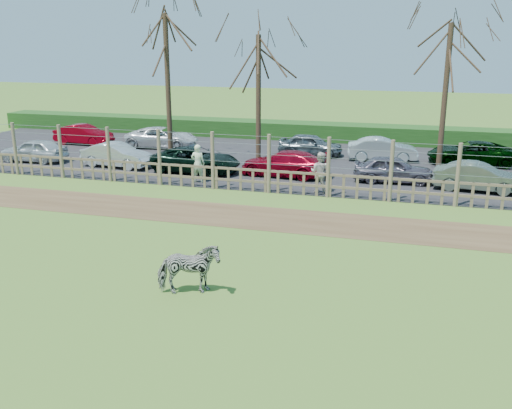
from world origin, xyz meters
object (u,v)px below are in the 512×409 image
(car_2, at_px, (196,160))
(car_11, at_px, (382,149))
(tree_left, at_px, (167,53))
(car_7, at_px, (84,135))
(zebra, at_px, (189,269))
(car_1, at_px, (117,155))
(tree_right, at_px, (448,62))
(car_8, at_px, (162,137))
(visitor_a, at_px, (198,163))
(car_5, at_px, (478,177))
(car_10, at_px, (311,145))
(car_12, at_px, (471,153))
(tree_mid, at_px, (258,68))
(car_3, at_px, (284,163))
(car_0, at_px, (34,150))
(car_4, at_px, (393,169))
(visitor_b, at_px, (320,172))

(car_2, height_order, car_11, same)
(tree_left, distance_m, car_7, 9.50)
(zebra, relative_size, car_1, 0.44)
(tree_right, bearing_deg, car_8, 171.83)
(tree_right, relative_size, car_7, 2.02)
(visitor_a, xyz_separation_m, car_7, (-10.32, 7.12, -0.26))
(car_5, bearing_deg, car_8, 78.43)
(car_7, distance_m, car_10, 14.06)
(visitor_a, distance_m, car_12, 14.20)
(tree_mid, height_order, car_5, tree_mid)
(zebra, distance_m, car_1, 15.86)
(car_8, xyz_separation_m, car_11, (12.91, -0.26, 0.00))
(tree_left, height_order, car_12, tree_left)
(car_3, distance_m, car_5, 8.57)
(car_5, height_order, car_8, same)
(car_0, bearing_deg, car_4, 90.11)
(visitor_a, distance_m, car_11, 10.52)
(car_4, bearing_deg, tree_right, -40.67)
(car_5, height_order, car_10, same)
(tree_mid, height_order, car_12, tree_mid)
(car_8, relative_size, car_11, 1.19)
(car_2, xyz_separation_m, car_10, (4.59, 5.62, 0.00))
(car_4, bearing_deg, car_5, -103.65)
(zebra, relative_size, car_0, 0.45)
(car_0, height_order, car_8, same)
(car_0, bearing_deg, car_10, 110.79)
(car_0, bearing_deg, tree_right, 97.64)
(visitor_b, bearing_deg, zebra, 94.43)
(visitor_b, relative_size, car_10, 0.49)
(zebra, distance_m, car_11, 18.56)
(visitor_b, relative_size, car_3, 0.42)
(tree_mid, relative_size, tree_right, 0.93)
(tree_left, bearing_deg, car_12, 13.73)
(car_1, xyz_separation_m, car_8, (-0.10, 5.56, 0.00))
(visitor_a, height_order, car_12, visitor_a)
(visitor_a, height_order, car_4, visitor_a)
(tree_mid, height_order, car_0, tree_mid)
(tree_right, relative_size, car_3, 1.78)
(car_1, height_order, car_2, same)
(visitor_a, xyz_separation_m, car_11, (7.67, 7.19, -0.26))
(tree_mid, height_order, car_4, tree_mid)
(zebra, relative_size, car_8, 0.37)
(tree_left, bearing_deg, car_2, -40.07)
(car_11, bearing_deg, car_1, 105.42)
(car_8, bearing_deg, car_12, -95.90)
(car_8, bearing_deg, visitor_a, -150.56)
(car_11, bearing_deg, car_0, 99.72)
(visitor_a, bearing_deg, car_12, -151.42)
(car_0, xyz_separation_m, car_3, (13.45, 0.38, 0.00))
(tree_right, xyz_separation_m, car_12, (1.62, 2.19, -4.60))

